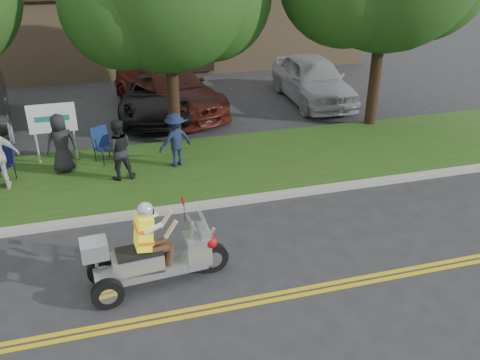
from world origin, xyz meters
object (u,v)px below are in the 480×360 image
object	(u,v)px
lawn_chair_a	(2,159)
spectator_adult_mid	(118,150)
parked_car_right	(169,89)
parked_car_mid	(158,94)
trike_scooter	(152,257)
parked_car_far_right	(313,79)
lawn_chair_b	(102,142)

from	to	relation	value
lawn_chair_a	spectator_adult_mid	xyz separation A→B (m)	(2.87, -0.71, 0.23)
parked_car_right	parked_car_mid	bearing A→B (deg)	-165.49
trike_scooter	lawn_chair_a	size ratio (longest dim) A/B	2.63
trike_scooter	parked_car_far_right	world-z (taller)	trike_scooter
lawn_chair_b	parked_car_far_right	distance (m)	8.75
lawn_chair_b	parked_car_mid	world-z (taller)	parked_car_mid
trike_scooter	spectator_adult_mid	size ratio (longest dim) A/B	1.67
trike_scooter	lawn_chair_b	size ratio (longest dim) A/B	2.74
trike_scooter	parked_car_right	xyz separation A→B (m)	(1.82, 9.92, 0.20)
parked_car_mid	spectator_adult_mid	bearing A→B (deg)	-98.95
parked_car_right	parked_car_far_right	distance (m)	5.41
trike_scooter	lawn_chair_a	world-z (taller)	trike_scooter
lawn_chair_a	lawn_chair_b	size ratio (longest dim) A/B	1.04
lawn_chair_b	spectator_adult_mid	xyz separation A→B (m)	(0.36, -1.27, 0.25)
lawn_chair_b	parked_car_right	world-z (taller)	parked_car_right
parked_car_mid	lawn_chair_a	bearing A→B (deg)	-126.62
lawn_chair_a	parked_car_mid	xyz separation A→B (m)	(4.56, 4.40, 0.06)
spectator_adult_mid	parked_car_right	distance (m)	5.79
lawn_chair_a	parked_car_mid	size ratio (longest dim) A/B	0.19
lawn_chair_a	parked_car_far_right	size ratio (longest dim) A/B	0.20
spectator_adult_mid	lawn_chair_b	bearing A→B (deg)	-77.12
lawn_chair_b	spectator_adult_mid	bearing A→B (deg)	-104.93
lawn_chair_a	lawn_chair_b	xyz separation A→B (m)	(2.50, 0.56, -0.02)
parked_car_right	spectator_adult_mid	bearing A→B (deg)	-132.18
lawn_chair_a	parked_car_right	bearing A→B (deg)	69.53
spectator_adult_mid	parked_car_far_right	xyz separation A→B (m)	(7.51, 5.08, -0.05)
lawn_chair_a	lawn_chair_b	world-z (taller)	lawn_chair_a
spectator_adult_mid	parked_car_right	bearing A→B (deg)	-114.40
parked_car_mid	parked_car_right	xyz separation A→B (m)	(0.41, 0.29, 0.07)
lawn_chair_b	parked_car_right	distance (m)	4.82
trike_scooter	lawn_chair_a	bearing A→B (deg)	116.41
trike_scooter	spectator_adult_mid	world-z (taller)	trike_scooter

